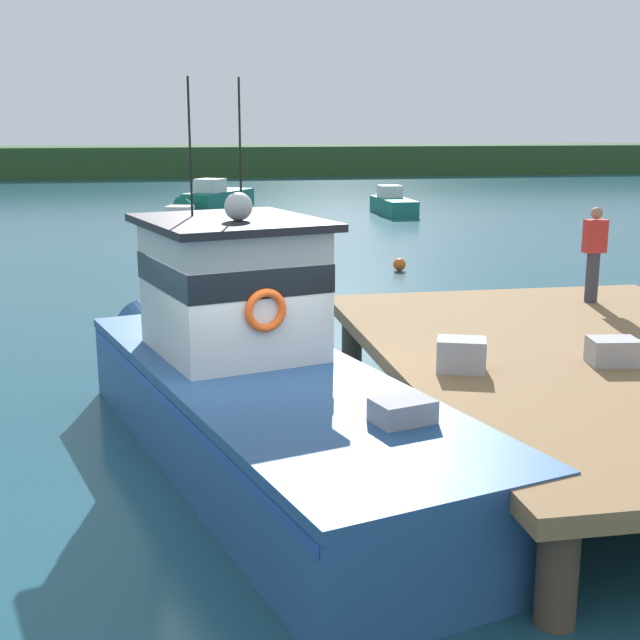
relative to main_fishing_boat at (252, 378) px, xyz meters
name	(u,v)px	position (x,y,z in m)	size (l,w,h in m)	color
ground_plane	(252,460)	(-0.04, -0.28, -1.01)	(200.00, 200.00, 0.00)	#1E4C5B
dock	(605,362)	(4.76, -0.28, 0.07)	(6.00, 9.00, 1.20)	#4C3D2D
main_fishing_boat	(252,378)	(0.00, 0.00, 0.00)	(4.68, 9.92, 4.80)	#285184
crate_stack_near_edge	(461,355)	(2.54, -0.76, 0.40)	(0.60, 0.44, 0.41)	#9E9EA3
crate_single_by_cleat	(613,351)	(4.55, -0.83, 0.36)	(0.60, 0.44, 0.34)	#9E9EA3
deckhand_further_back	(594,253)	(6.15, 2.85, 1.05)	(0.36, 0.22, 1.63)	#383842
moored_boat_far_right	(183,225)	(-0.39, 22.70, -0.61)	(2.14, 4.62, 1.16)	#4C4C51
moored_boat_off_the_point	(391,204)	(9.64, 29.24, -0.56)	(1.34, 5.14, 1.31)	#196B5B
moored_boat_far_left	(215,198)	(1.44, 32.90, -0.48)	(4.29, 5.71, 1.53)	#196B5B
mooring_buoy_outer	(214,227)	(0.86, 23.49, -0.79)	(0.43, 0.43, 0.43)	red
mooring_buoy_inshore	(399,264)	(5.66, 13.35, -0.82)	(0.37, 0.37, 0.37)	#EA5B19
far_shoreline	(176,161)	(-0.04, 61.72, 0.19)	(120.00, 8.00, 2.40)	#284723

